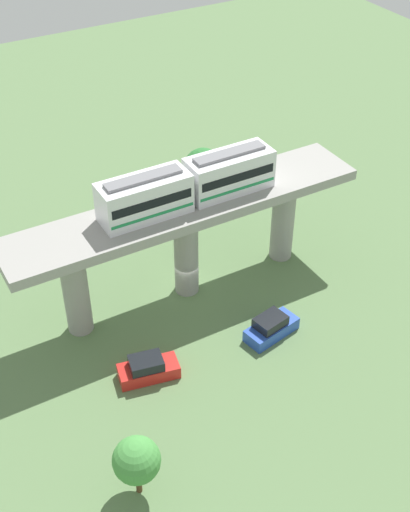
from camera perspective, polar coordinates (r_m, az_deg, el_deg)
name	(u,v)px	position (r m, az deg, el deg)	size (l,w,h in m)	color
ground_plane	(187,289)	(55.99, -1.50, -2.74)	(120.00, 120.00, 0.00)	#5B7A4C
viaduct	(186,227)	(52.17, -1.60, 2.43)	(5.20, 28.00, 8.31)	#999691
train	(188,185)	(50.25, -1.42, 5.90)	(2.64, 13.55, 3.24)	white
parked_car_red	(148,369)	(48.85, -4.72, -9.25)	(2.61, 4.48, 1.76)	red
parked_car_blue	(271,327)	(51.84, 5.46, -5.87)	(2.57, 4.47, 1.76)	#284CB7
tree_near_viaduct	(203,168)	(63.94, -0.15, 7.27)	(3.65, 3.65, 5.73)	brown
tree_mid_lot	(137,460)	(41.40, -5.66, -16.40)	(2.84, 2.84, 4.39)	brown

